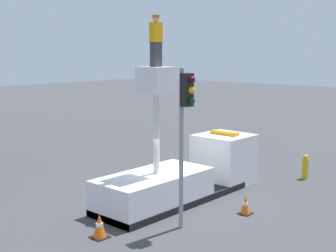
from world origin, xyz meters
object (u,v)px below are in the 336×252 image
(bucket_truck, at_px, (185,175))
(traffic_cone_curbside, at_px, (245,205))
(fire_hydrant, at_px, (305,167))
(traffic_cone_rear, at_px, (99,226))
(traffic_light_pole, at_px, (185,117))
(worker, at_px, (156,41))

(bucket_truck, height_order, traffic_cone_curbside, bucket_truck)
(fire_hydrant, bearing_deg, traffic_cone_rear, 171.36)
(traffic_cone_curbside, bearing_deg, traffic_cone_rear, 155.74)
(traffic_light_pole, xyz_separation_m, traffic_cone_curbside, (2.43, -0.69, -3.26))
(bucket_truck, relative_size, traffic_cone_curbside, 11.26)
(worker, height_order, traffic_light_pole, worker)
(traffic_cone_rear, bearing_deg, traffic_cone_curbside, -24.26)
(bucket_truck, relative_size, traffic_light_pole, 1.50)
(worker, relative_size, traffic_light_pole, 0.35)
(fire_hydrant, xyz_separation_m, traffic_cone_curbside, (-5.63, -0.55, -0.21))
(worker, xyz_separation_m, traffic_cone_curbside, (1.48, -2.80, -5.57))
(bucket_truck, bearing_deg, traffic_cone_curbside, -92.04)
(worker, height_order, traffic_cone_curbside, worker)
(bucket_truck, bearing_deg, worker, 180.00)
(traffic_light_pole, relative_size, traffic_cone_rear, 6.81)
(traffic_light_pole, height_order, traffic_cone_rear, traffic_light_pole)
(traffic_cone_curbside, bearing_deg, fire_hydrant, 5.56)
(fire_hydrant, relative_size, traffic_cone_rear, 1.46)
(worker, distance_m, traffic_cone_curbside, 6.41)
(worker, relative_size, traffic_cone_curbside, 2.60)
(bucket_truck, height_order, traffic_cone_rear, bucket_truck)
(worker, distance_m, fire_hydrant, 9.19)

